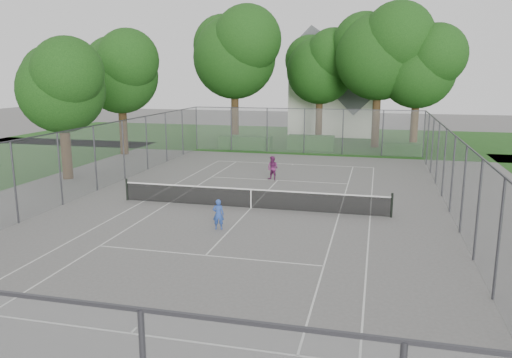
% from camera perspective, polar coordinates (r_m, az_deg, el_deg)
% --- Properties ---
extents(ground, '(120.00, 120.00, 0.00)m').
position_cam_1_polar(ground, '(23.50, -0.58, -3.36)').
color(ground, '#615E5C').
rests_on(ground, ground).
extents(grass_far, '(60.00, 20.00, 0.00)m').
position_cam_1_polar(grass_far, '(48.68, 7.04, 4.58)').
color(grass_far, '#1A4513').
rests_on(grass_far, ground).
extents(court_markings, '(11.03, 23.83, 0.01)m').
position_cam_1_polar(court_markings, '(23.50, -0.58, -3.34)').
color(court_markings, silver).
rests_on(court_markings, ground).
extents(tennis_net, '(12.87, 0.10, 1.10)m').
position_cam_1_polar(tennis_net, '(23.37, -0.58, -2.15)').
color(tennis_net, black).
rests_on(tennis_net, ground).
extents(perimeter_fence, '(18.08, 34.08, 3.52)m').
position_cam_1_polar(perimeter_fence, '(23.09, -0.59, 0.98)').
color(perimeter_fence, '#38383D').
rests_on(perimeter_fence, ground).
extents(tree_far_left, '(8.25, 7.54, 11.87)m').
position_cam_1_polar(tree_far_left, '(44.52, -2.38, 14.49)').
color(tree_far_left, '#372514').
rests_on(tree_far_left, ground).
extents(tree_far_midleft, '(7.08, 6.46, 10.17)m').
position_cam_1_polar(tree_far_midleft, '(46.96, 7.46, 12.85)').
color(tree_far_midleft, '#372514').
rests_on(tree_far_midleft, ground).
extents(tree_far_midright, '(8.24, 7.52, 11.85)m').
position_cam_1_polar(tree_far_midright, '(43.56, 14.06, 14.19)').
color(tree_far_midright, '#372514').
rests_on(tree_far_midright, ground).
extents(tree_far_right, '(7.01, 6.40, 10.07)m').
position_cam_1_polar(tree_far_right, '(43.28, 18.18, 12.36)').
color(tree_far_right, '#372514').
rests_on(tree_far_right, ground).
extents(tree_side_back, '(6.58, 6.01, 9.46)m').
position_cam_1_polar(tree_side_back, '(40.02, -15.22, 12.00)').
color(tree_side_back, '#372514').
rests_on(tree_side_back, ground).
extents(tree_side_front, '(5.75, 5.25, 8.27)m').
position_cam_1_polar(tree_side_front, '(31.45, -21.37, 10.21)').
color(tree_side_front, '#372514').
rests_on(tree_side_front, ground).
extents(hedge_left, '(4.36, 1.31, 1.09)m').
position_cam_1_polar(hedge_left, '(41.77, -1.20, 4.20)').
color(hedge_left, '#1D4C18').
rests_on(hedge_left, ground).
extents(hedge_mid, '(3.80, 1.08, 1.19)m').
position_cam_1_polar(hedge_mid, '(41.50, 6.29, 4.15)').
color(hedge_mid, '#1D4C18').
rests_on(hedge_mid, ground).
extents(hedge_right, '(3.05, 1.12, 0.92)m').
position_cam_1_polar(hedge_right, '(40.38, 16.30, 3.32)').
color(hedge_right, '#1D4C18').
rests_on(hedge_right, ground).
extents(house, '(8.60, 6.67, 10.71)m').
position_cam_1_polar(house, '(52.70, 9.00, 9.79)').
color(house, white).
rests_on(house, ground).
extents(girl_player, '(0.51, 0.39, 1.26)m').
position_cam_1_polar(girl_player, '(20.30, -4.33, -4.04)').
color(girl_player, '#2B4BA3').
rests_on(girl_player, ground).
extents(woman_player, '(0.85, 0.76, 1.43)m').
position_cam_1_polar(woman_player, '(29.50, 1.93, 1.24)').
color(woman_player, '#6F255C').
rests_on(woman_player, ground).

